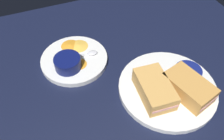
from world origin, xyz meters
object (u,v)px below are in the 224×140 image
plate_chips_companion (74,60)px  sandwich_half_far (188,87)px  spoon_by_dark_ramekin (169,86)px  ramekin_dark_sauce (187,74)px  spoon_by_gravy_ramekin (88,54)px  sandwich_half_near (155,90)px  plate_sandwich_main (167,88)px  ramekin_light_gravy (68,62)px

plate_chips_companion → sandwich_half_far: bearing=-134.4°
spoon_by_dark_ramekin → plate_chips_companion: size_ratio=0.48×
ramekin_dark_sauce → spoon_by_gravy_ramekin: size_ratio=0.75×
sandwich_half_near → ramekin_dark_sauce: sandwich_half_near is taller
plate_chips_companion → plate_sandwich_main: bearing=-134.0°
sandwich_half_near → plate_sandwich_main: bearing=-76.6°
spoon_by_gravy_ramekin → sandwich_half_near: bearing=-151.4°
spoon_by_dark_ramekin → plate_chips_companion: spoon_by_dark_ramekin is taller
plate_sandwich_main → spoon_by_dark_ramekin: bearing=-118.0°
sandwich_half_near → plate_chips_companion: size_ratio=0.67×
plate_sandwich_main → sandwich_half_near: bearing=103.4°
sandwich_half_far → ramekin_light_gravy: (21.15, 27.33, -0.44)cm
sandwich_half_far → sandwich_half_near: bearing=73.4°
sandwich_half_far → plate_chips_companion: bearing=45.6°
sandwich_half_near → spoon_by_gravy_ramekin: size_ratio=1.39×
plate_sandwich_main → spoon_by_gravy_ramekin: spoon_by_gravy_ramekin is taller
ramekin_light_gravy → sandwich_half_far: bearing=-127.7°
sandwich_half_far → spoon_by_gravy_ramekin: size_ratio=1.47×
plate_chips_companion → ramekin_dark_sauce: bearing=-126.2°
plate_sandwich_main → ramekin_dark_sauce: size_ratio=3.64×
ramekin_dark_sauce → spoon_by_gravy_ramekin: 30.13cm
spoon_by_dark_ramekin → plate_chips_companion: (20.67, 21.54, -1.16)cm
ramekin_dark_sauce → spoon_by_dark_ramekin: 6.05cm
plate_sandwich_main → sandwich_half_far: sandwich_half_far is taller
sandwich_half_far → spoon_by_gravy_ramekin: 31.36cm
plate_sandwich_main → ramekin_light_gravy: bearing=53.8°
spoon_by_dark_ramekin → spoon_by_gravy_ramekin: bearing=40.0°
ramekin_light_gravy → sandwich_half_near: bearing=-134.8°
spoon_by_dark_ramekin → ramekin_light_gravy: bearing=53.9°
ramekin_dark_sauce → spoon_by_dark_ramekin: (-0.66, 5.77, -1.71)cm
spoon_by_gravy_ramekin → sandwich_half_far: bearing=-139.8°
sandwich_half_near → spoon_by_gravy_ramekin: bearing=28.6°
plate_sandwich_main → sandwich_half_far: bearing=-136.6°
sandwich_half_near → ramekin_light_gravy: bearing=45.2°
plate_sandwich_main → ramekin_dark_sauce: 6.78cm
ramekin_light_gravy → spoon_by_gravy_ramekin: (2.74, -7.11, -1.59)cm
sandwich_half_far → plate_chips_companion: sandwich_half_far is taller
plate_chips_companion → sandwich_half_near: bearing=-143.3°
spoon_by_dark_ramekin → spoon_by_gravy_ramekin: same height
ramekin_dark_sauce → plate_chips_companion: bearing=53.8°
sandwich_half_far → ramekin_light_gravy: 34.56cm
ramekin_dark_sauce → ramekin_light_gravy: ramekin_dark_sauce is taller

